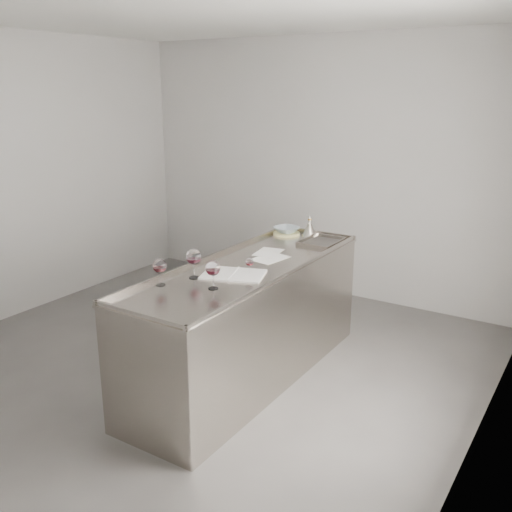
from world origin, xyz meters
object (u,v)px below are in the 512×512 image
Objects in this scene: wine_glass_middle at (194,257)px; notebook at (233,274)px; counter at (248,322)px; ceramic_bowl at (287,230)px; wine_glass_right at (213,269)px; wine_funnel at (309,229)px; wine_glass_left at (160,266)px; wine_glass_small at (250,263)px.

wine_glass_middle reaches higher than notebook.
ceramic_bowl is (-0.23, 1.01, 0.52)m from counter.
wine_glass_right is (0.08, -0.55, 0.61)m from counter.
wine_funnel reaches higher than ceramic_bowl.
wine_glass_middle reaches higher than wine_glass_right.
wine_glass_small is (0.39, 0.53, -0.05)m from wine_glass_left.
wine_glass_small is at bearing 53.67° from wine_glass_left.
wine_funnel is at bearing 84.48° from wine_glass_middle.
wine_glass_right reaches higher than counter.
wine_glass_left is 0.95× the size of wine_glass_right.
counter is 0.82m from wine_glass_right.
wine_funnel reaches higher than notebook.
wine_glass_middle reaches higher than wine_glass_left.
wine_glass_left is 1.51× the size of wine_glass_small.
wine_glass_right is at bearing -23.34° from wine_glass_middle.
ceramic_bowl is 0.21m from wine_funnel.
wine_glass_left is 0.93× the size of wine_funnel.
wine_glass_middle is 1.53m from wine_funnel.
wine_glass_middle is (-0.17, -0.44, 0.62)m from counter.
counter is at bearing 68.41° from wine_glass_middle.
notebook is (0.31, 0.45, -0.13)m from wine_glass_left.
wine_funnel is (-0.06, 1.32, 0.06)m from notebook.
wine_glass_left is at bearing -126.33° from wine_glass_small.
wine_glass_left is at bearing -97.99° from wine_funnel.
counter is 0.96m from wine_glass_left.
wine_glass_right is at bearing -81.90° from counter.
wine_glass_small is (0.12, -0.15, 0.56)m from counter.
wine_glass_small reaches higher than counter.
wine_funnel is at bearing 96.69° from wine_glass_small.
notebook is 1.28m from ceramic_bowl.
wine_glass_middle reaches higher than ceramic_bowl.
notebook is 2.36× the size of ceramic_bowl.
ceramic_bowl is at bearing 82.26° from notebook.
counter is at bearing 98.10° from wine_glass_right.
counter reaches higher than notebook.
wine_funnel reaches higher than wine_glass_right.
notebook is at bearing -82.63° from counter.
wine_glass_right reaches higher than wine_glass_left.
wine_glass_left is 0.56m from notebook.
wine_funnel is (0.15, 1.52, -0.09)m from wine_glass_middle.
wine_glass_right is 1.59m from ceramic_bowl.
wine_funnel is (-0.14, 1.23, -0.03)m from wine_glass_small.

